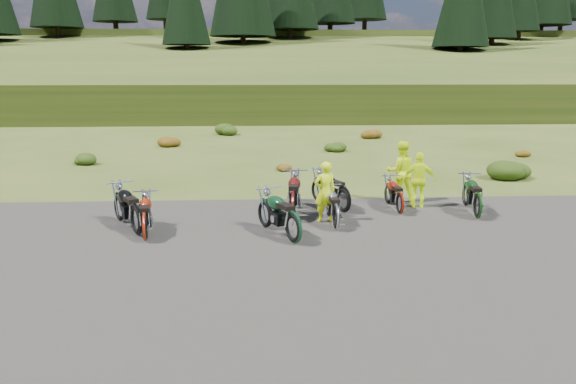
{
  "coord_description": "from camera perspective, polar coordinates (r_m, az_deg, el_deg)",
  "views": [
    {
      "loc": [
        -1.41,
        -13.67,
        4.21
      ],
      "look_at": [
        -0.63,
        0.66,
        1.01
      ],
      "focal_mm": 35.0,
      "sensor_mm": 36.0,
      "label": 1
    }
  ],
  "objects": [
    {
      "name": "hill_slope",
      "position": [
        63.82,
        -1.88,
        8.8
      ],
      "size": [
        300.0,
        45.97,
        9.37
      ],
      "primitive_type": null,
      "rotation": [
        0.14,
        0.0,
        0.0
      ],
      "color": "#2A3D14",
      "rests_on": "ground"
    },
    {
      "name": "motorcycle_1",
      "position": [
        14.35,
        -14.27,
        -4.89
      ],
      "size": [
        0.93,
        2.07,
        1.04
      ],
      "primitive_type": null,
      "rotation": [
        0.0,
        0.0,
        1.71
      ],
      "color": "maroon",
      "rests_on": "ground"
    },
    {
      "name": "shrub_1",
      "position": [
        26.41,
        -20.04,
        3.32
      ],
      "size": [
        1.03,
        1.03,
        0.61
      ],
      "primitive_type": "ellipsoid",
      "color": "#1A330C",
      "rests_on": "ground"
    },
    {
      "name": "motorcycle_7",
      "position": [
        16.76,
        18.63,
        -2.65
      ],
      "size": [
        0.98,
        2.19,
        1.11
      ],
      "primitive_type": null,
      "rotation": [
        0.0,
        0.0,
        1.44
      ],
      "color": "black",
      "rests_on": "ground"
    },
    {
      "name": "motorcycle_5",
      "position": [
        16.61,
        5.61,
        -2.16
      ],
      "size": [
        1.58,
        2.31,
        1.15
      ],
      "primitive_type": null,
      "rotation": [
        0.0,
        0.0,
        2.0
      ],
      "color": "black",
      "rests_on": "ground"
    },
    {
      "name": "motorcycle_3",
      "position": [
        14.87,
        4.88,
        -3.92
      ],
      "size": [
        0.69,
        1.97,
        1.03
      ],
      "primitive_type": null,
      "rotation": [
        0.0,
        0.0,
        1.59
      ],
      "color": "#9B9B9F",
      "rests_on": "ground"
    },
    {
      "name": "shrub_2",
      "position": [
        30.88,
        -12.07,
        5.19
      ],
      "size": [
        1.3,
        1.3,
        0.77
      ],
      "primitive_type": "ellipsoid",
      "color": "brown",
      "rests_on": "ground"
    },
    {
      "name": "person_right_a",
      "position": [
        18.07,
        11.38,
        1.98
      ],
      "size": [
        0.95,
        0.75,
        1.93
      ],
      "primitive_type": "imported",
      "rotation": [
        0.0,
        0.0,
        3.12
      ],
      "color": "#C8E60C",
      "rests_on": "ground"
    },
    {
      "name": "shrub_8",
      "position": [
        29.23,
        22.52,
        3.79
      ],
      "size": [
        0.77,
        0.77,
        0.45
      ],
      "primitive_type": "ellipsoid",
      "color": "brown",
      "rests_on": "ground"
    },
    {
      "name": "person_middle",
      "position": [
        15.42,
        3.78,
        -0.08
      ],
      "size": [
        0.68,
        0.52,
        1.68
      ],
      "primitive_type": "imported",
      "rotation": [
        0.0,
        0.0,
        3.36
      ],
      "color": "#C8E60C",
      "rests_on": "ground"
    },
    {
      "name": "motorcycle_6",
      "position": [
        16.68,
        11.25,
        -2.29
      ],
      "size": [
        0.71,
        1.89,
        0.97
      ],
      "primitive_type": null,
      "rotation": [
        0.0,
        0.0,
        1.62
      ],
      "color": "maroon",
      "rests_on": "ground"
    },
    {
      "name": "person_right_b",
      "position": [
        17.46,
        13.19,
        1.12
      ],
      "size": [
        1.04,
        0.59,
        1.68
      ],
      "primitive_type": "imported",
      "rotation": [
        0.0,
        0.0,
        2.95
      ],
      "color": "#C8E60C",
      "rests_on": "ground"
    },
    {
      "name": "shrub_4",
      "position": [
        23.23,
        -0.58,
        2.71
      ],
      "size": [
        0.77,
        0.77,
        0.45
      ],
      "primitive_type": "ellipsoid",
      "color": "brown",
      "rests_on": "ground"
    },
    {
      "name": "hill_plateau",
      "position": [
        123.75,
        -2.52,
        10.62
      ],
      "size": [
        300.0,
        90.0,
        9.17
      ],
      "primitive_type": "cube",
      "color": "#2A3D14",
      "rests_on": "ground"
    },
    {
      "name": "shrub_5",
      "position": [
        28.7,
        4.75,
        4.72
      ],
      "size": [
        1.03,
        1.03,
        0.61
      ],
      "primitive_type": "ellipsoid",
      "color": "#1A330C",
      "rests_on": "ground"
    },
    {
      "name": "gravel_pad",
      "position": [
        12.48,
        3.59,
        -7.16
      ],
      "size": [
        20.0,
        12.0,
        0.04
      ],
      "primitive_type": "cube",
      "color": "black",
      "rests_on": "ground"
    },
    {
      "name": "motorcycle_0",
      "position": [
        14.87,
        -15.05,
        -4.32
      ],
      "size": [
        1.78,
        2.37,
        1.2
      ],
      "primitive_type": null,
      "rotation": [
        0.0,
        0.0,
        2.08
      ],
      "color": "black",
      "rests_on": "ground"
    },
    {
      "name": "ground",
      "position": [
        14.37,
        2.66,
        -4.47
      ],
      "size": [
        300.0,
        300.0,
        0.0
      ],
      "primitive_type": "plane",
      "color": "#384818",
      "rests_on": "ground"
    },
    {
      "name": "motorcycle_2",
      "position": [
        13.7,
        0.53,
        -5.32
      ],
      "size": [
        1.66,
        2.36,
        1.18
      ],
      "primitive_type": null,
      "rotation": [
        0.0,
        0.0,
        2.02
      ],
      "color": "#0E331B",
      "rests_on": "ground"
    },
    {
      "name": "shrub_6",
      "position": [
        34.37,
        8.37,
        6.06
      ],
      "size": [
        1.3,
        1.3,
        0.77
      ],
      "primitive_type": "ellipsoid",
      "color": "brown",
      "rests_on": "ground"
    },
    {
      "name": "shrub_3",
      "position": [
        35.81,
        -6.17,
        6.5
      ],
      "size": [
        1.56,
        1.56,
        0.92
      ],
      "primitive_type": "ellipsoid",
      "color": "#1A330C",
      "rests_on": "ground"
    },
    {
      "name": "motorcycle_4",
      "position": [
        15.69,
        0.51,
        -2.98
      ],
      "size": [
        1.02,
        2.41,
        1.23
      ],
      "primitive_type": null,
      "rotation": [
        0.0,
        0.0,
        1.47
      ],
      "color": "#4F0E0D",
      "rests_on": "ground"
    },
    {
      "name": "shrub_7",
      "position": [
        23.23,
        21.66,
        2.4
      ],
      "size": [
        1.56,
        1.56,
        0.92
      ],
      "primitive_type": "ellipsoid",
      "color": "#1A330C",
      "rests_on": "ground"
    }
  ]
}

